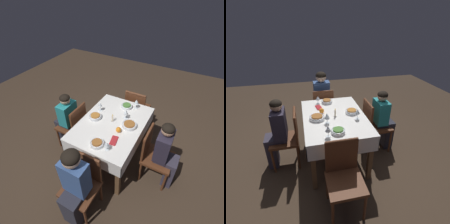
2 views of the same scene
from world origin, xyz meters
TOP-DOWN VIEW (x-y plane):
  - ground_plane at (0.00, 0.00)m, footprint 8.00×8.00m
  - dining_table at (0.00, 0.00)m, footprint 1.24×0.90m
  - chair_east at (0.85, 0.05)m, footprint 0.41×0.41m
  - chair_north at (0.03, 0.68)m, footprint 0.41×0.41m
  - chair_south at (0.08, -0.68)m, footprint 0.41×0.41m
  - chair_west at (-0.85, 0.06)m, footprint 0.41×0.41m
  - person_adult_denim at (1.00, 0.05)m, footprint 0.34×0.30m
  - person_child_dark at (0.03, 0.84)m, footprint 0.30×0.33m
  - person_child_teal at (0.08, -0.84)m, footprint 0.30×0.33m
  - bowl_east at (0.46, 0.03)m, footprint 0.18×0.18m
  - wine_glass_east at (0.47, 0.18)m, footprint 0.07×0.07m
  - bowl_north at (-0.04, 0.25)m, footprint 0.22×0.22m
  - wine_glass_north at (-0.18, 0.13)m, footprint 0.07×0.07m
  - bowl_south at (0.03, -0.27)m, footprint 0.19×0.19m
  - wine_glass_south at (-0.16, -0.30)m, footprint 0.07×0.07m
  - bowl_west at (-0.43, 0.03)m, footprint 0.18×0.18m
  - wine_glass_west at (-0.49, 0.17)m, footprint 0.07×0.07m
  - candle_centerpiece at (-0.03, -0.01)m, footprint 0.04×0.04m
  - orange_fruit at (0.13, 0.16)m, footprint 0.07×0.07m
  - napkin_red_folded at (0.30, 0.19)m, footprint 0.17×0.11m

SIDE VIEW (x-z plane):
  - ground_plane at x=0.00m, z-range 0.00..0.00m
  - chair_east at x=0.85m, z-range 0.05..0.94m
  - chair_north at x=0.03m, z-range 0.05..0.94m
  - chair_south at x=0.08m, z-range 0.05..0.94m
  - chair_west at x=-0.85m, z-range 0.05..0.94m
  - person_child_teal at x=0.08m, z-range 0.05..1.11m
  - person_child_dark at x=0.03m, z-range 0.05..1.14m
  - person_adult_denim at x=1.00m, z-range 0.08..1.25m
  - dining_table at x=0.00m, z-range 0.28..1.05m
  - napkin_red_folded at x=0.30m, z-range 0.77..0.78m
  - bowl_north at x=-0.04m, z-range 0.77..0.83m
  - bowl_south at x=0.03m, z-range 0.77..0.83m
  - bowl_east at x=0.46m, z-range 0.77..0.83m
  - bowl_west at x=-0.43m, z-range 0.77..0.83m
  - orange_fruit at x=0.13m, z-range 0.77..0.85m
  - candle_centerpiece at x=-0.03m, z-range 0.75..0.88m
  - wine_glass_east at x=0.47m, z-range 0.80..0.93m
  - wine_glass_north at x=-0.18m, z-range 0.80..0.95m
  - wine_glass_south at x=-0.16m, z-range 0.80..0.96m
  - wine_glass_west at x=-0.49m, z-range 0.81..0.96m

